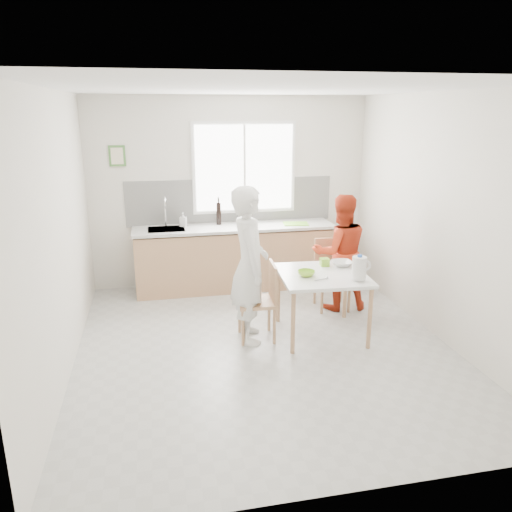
{
  "coord_description": "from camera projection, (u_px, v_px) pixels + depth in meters",
  "views": [
    {
      "loc": [
        -1.1,
        -4.86,
        2.51
      ],
      "look_at": [
        -0.05,
        0.2,
        0.98
      ],
      "focal_mm": 35.0,
      "sensor_mm": 36.0,
      "label": 1
    }
  ],
  "objects": [
    {
      "name": "bowl_white",
      "position": [
        342.0,
        263.0,
        5.86
      ],
      "size": [
        0.25,
        0.25,
        0.06
      ],
      "primitive_type": "imported",
      "rotation": [
        0.0,
        0.0,
        -0.06
      ],
      "color": "white",
      "rests_on": "dining_table"
    },
    {
      "name": "person_red",
      "position": [
        340.0,
        253.0,
        6.36
      ],
      "size": [
        0.76,
        0.61,
        1.5
      ],
      "primitive_type": "imported",
      "rotation": [
        0.0,
        0.0,
        3.08
      ],
      "color": "red",
      "rests_on": "ground"
    },
    {
      "name": "picture_frame",
      "position": [
        117.0,
        156.0,
        6.75
      ],
      "size": [
        0.22,
        0.03,
        0.28
      ],
      "color": "#4A833B",
      "rests_on": "room_shell"
    },
    {
      "name": "bowl_green",
      "position": [
        306.0,
        273.0,
        5.51
      ],
      "size": [
        0.2,
        0.2,
        0.06
      ],
      "primitive_type": "imported",
      "rotation": [
        0.0,
        0.0,
        -0.06
      ],
      "color": "#97D831",
      "rests_on": "dining_table"
    },
    {
      "name": "soap_bottle",
      "position": [
        183.0,
        219.0,
        7.01
      ],
      "size": [
        0.11,
        0.11,
        0.2
      ],
      "primitive_type": "imported",
      "rotation": [
        0.0,
        0.0,
        -0.27
      ],
      "color": "#999999",
      "rests_on": "kitchen_counter"
    },
    {
      "name": "milk_jug",
      "position": [
        359.0,
        268.0,
        5.33
      ],
      "size": [
        0.21,
        0.15,
        0.27
      ],
      "rotation": [
        0.0,
        0.0,
        -0.06
      ],
      "color": "white",
      "rests_on": "dining_table"
    },
    {
      "name": "backsplash",
      "position": [
        231.0,
        201.0,
        7.25
      ],
      "size": [
        3.0,
        0.02,
        0.65
      ],
      "primitive_type": "cube",
      "color": "white",
      "rests_on": "room_shell"
    },
    {
      "name": "dining_table",
      "position": [
        322.0,
        280.0,
        5.61
      ],
      "size": [
        1.02,
        1.02,
        0.74
      ],
      "rotation": [
        0.0,
        0.0,
        -0.06
      ],
      "color": "white",
      "rests_on": "ground"
    },
    {
      "name": "wine_bottle_b",
      "position": [
        241.0,
        213.0,
        7.17
      ],
      "size": [
        0.07,
        0.07,
        0.3
      ],
      "primitive_type": "cylinder",
      "color": "black",
      "rests_on": "kitchen_counter"
    },
    {
      "name": "jar_amber",
      "position": [
        245.0,
        219.0,
        7.12
      ],
      "size": [
        0.06,
        0.06,
        0.16
      ],
      "primitive_type": "cylinder",
      "color": "brown",
      "rests_on": "kitchen_counter"
    },
    {
      "name": "green_box",
      "position": [
        325.0,
        262.0,
        5.86
      ],
      "size": [
        0.11,
        0.11,
        0.09
      ],
      "primitive_type": "cube",
      "rotation": [
        0.0,
        0.0,
        -0.06
      ],
      "color": "#7EBD2B",
      "rests_on": "dining_table"
    },
    {
      "name": "person_white",
      "position": [
        249.0,
        265.0,
        5.44
      ],
      "size": [
        0.46,
        0.66,
        1.74
      ],
      "primitive_type": "imported",
      "rotation": [
        0.0,
        0.0,
        1.51
      ],
      "color": "white",
      "rests_on": "ground"
    },
    {
      "name": "spoon",
      "position": [
        321.0,
        279.0,
        5.37
      ],
      "size": [
        0.16,
        0.06,
        0.01
      ],
      "primitive_type": "cylinder",
      "rotation": [
        0.0,
        1.57,
        0.29
      ],
      "color": "#A5A5AA",
      "rests_on": "dining_table"
    },
    {
      "name": "chair_left",
      "position": [
        262.0,
        298.0,
        5.57
      ],
      "size": [
        0.43,
        0.43,
        0.88
      ],
      "rotation": [
        0.0,
        0.0,
        -1.63
      ],
      "color": "tan",
      "rests_on": "ground"
    },
    {
      "name": "kitchen_counter",
      "position": [
        234.0,
        260.0,
        7.2
      ],
      "size": [
        2.84,
        0.64,
        1.37
      ],
      "color": "tan",
      "rests_on": "ground"
    },
    {
      "name": "room_shell",
      "position": [
        265.0,
        198.0,
        5.02
      ],
      "size": [
        4.5,
        4.5,
        4.5
      ],
      "color": "silver",
      "rests_on": "ground"
    },
    {
      "name": "wine_bottle_a",
      "position": [
        219.0,
        213.0,
        7.1
      ],
      "size": [
        0.07,
        0.07,
        0.32
      ],
      "primitive_type": "cylinder",
      "color": "black",
      "rests_on": "kitchen_counter"
    },
    {
      "name": "chair_far",
      "position": [
        331.0,
        270.0,
        6.48
      ],
      "size": [
        0.44,
        0.44,
        0.9
      ],
      "rotation": [
        0.0,
        0.0,
        -0.06
      ],
      "color": "tan",
      "rests_on": "ground"
    },
    {
      "name": "window",
      "position": [
        244.0,
        168.0,
        7.14
      ],
      "size": [
        1.5,
        0.06,
        1.3
      ],
      "color": "white",
      "rests_on": "room_shell"
    },
    {
      "name": "cutting_board",
      "position": [
        296.0,
        224.0,
        7.16
      ],
      "size": [
        0.38,
        0.3,
        0.01
      ],
      "primitive_type": "cube",
      "rotation": [
        0.0,
        0.0,
        -0.15
      ],
      "color": "#76CE2F",
      "rests_on": "kitchen_counter"
    },
    {
      "name": "ground",
      "position": [
        264.0,
        346.0,
        5.49
      ],
      "size": [
        4.5,
        4.5,
        0.0
      ],
      "primitive_type": "plane",
      "color": "#B7B7B2",
      "rests_on": "ground"
    }
  ]
}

